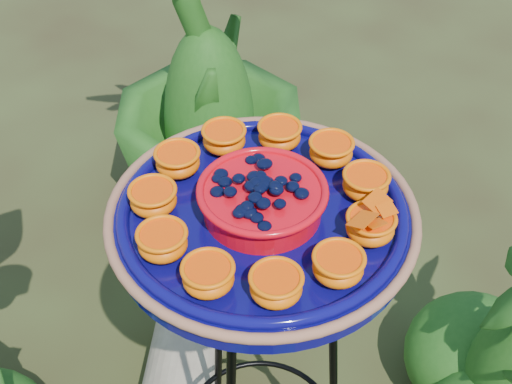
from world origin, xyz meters
TOP-DOWN VIEW (x-y plane):
  - tripod_stand at (-0.00, -0.07)m, footprint 0.43×0.43m
  - feeder_dish at (-0.00, -0.07)m, footprint 0.60×0.60m
  - shrub_back_right at (0.75, 0.63)m, footprint 0.78×0.78m

SIDE VIEW (x-z plane):
  - shrub_back_right at x=0.75m, z-range 0.00..1.09m
  - tripod_stand at x=0.00m, z-range 0.10..1.03m
  - feeder_dish at x=0.00m, z-range 0.92..1.03m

